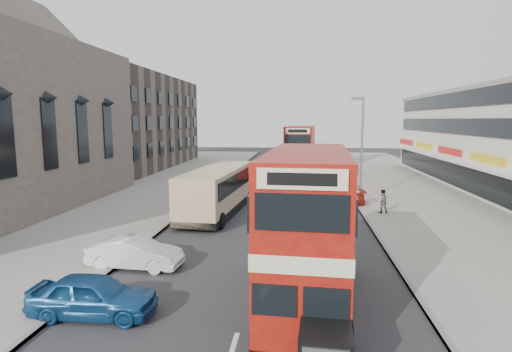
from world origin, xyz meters
The scene contains 19 objects.
ground centered at (0.00, 0.00, 0.00)m, with size 160.00×160.00×0.00m, color #28282B.
road_surface centered at (0.00, 20.00, 0.01)m, with size 12.00×90.00×0.01m, color #28282B.
pavement_right centered at (12.00, 20.00, 0.07)m, with size 12.00×90.00×0.15m, color gray.
pavement_left centered at (-12.00, 20.00, 0.07)m, with size 12.00×90.00×0.15m, color gray.
kerb_left centered at (-6.10, 20.00, 0.07)m, with size 0.20×90.00×0.16m, color gray.
kerb_right centered at (6.10, 20.00, 0.07)m, with size 0.20×90.00×0.16m, color gray.
brick_terrace centered at (-22.00, 38.00, 6.00)m, with size 14.00×28.00×12.00m, color #66594C.
street_lamp centered at (6.52, 18.00, 4.78)m, with size 1.00×0.20×8.12m.
bus_main centered at (2.10, -0.83, 2.74)m, with size 3.07×9.57×5.20m.
bus_second centered at (1.89, 29.22, 2.90)m, with size 3.34×10.17×5.52m.
coach centered at (-3.74, 12.92, 1.69)m, with size 3.55×10.98×2.86m.
car_left_near centered at (-4.85, -2.40, 0.70)m, with size 1.66×4.13×1.41m, color navy.
car_left_front centered at (-5.25, 2.00, 0.67)m, with size 1.42×4.08×1.34m, color white.
car_right_a centered at (4.49, 15.88, 0.62)m, with size 1.75×4.30×1.25m, color #AA1E11.
car_right_b centered at (4.78, 23.29, 0.61)m, with size 2.03×4.41×1.23m, color #C46013.
car_right_c centered at (4.46, 33.47, 0.61)m, with size 1.45×3.60×1.23m, color #5B90B7.
pedestrian_near centered at (7.39, 13.37, 0.96)m, with size 0.59×0.40×1.61m, color gray.
pedestrian_far centered at (7.75, 31.30, 0.96)m, with size 0.95×0.39×1.62m, color gray.
cyclist centered at (3.83, 18.83, 0.65)m, with size 0.63×1.65×1.95m.
Camera 1 is at (1.79, -14.53, 6.42)m, focal length 28.83 mm.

